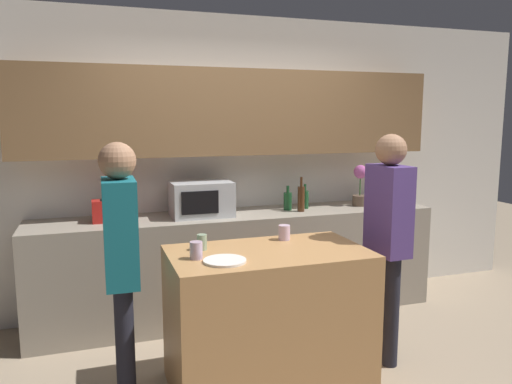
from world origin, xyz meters
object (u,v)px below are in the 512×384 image
at_px(plate_on_island, 225,261).
at_px(person_center, 388,229).
at_px(cup_2, 196,250).
at_px(bottle_0, 288,201).
at_px(toaster, 109,211).
at_px(cup_0, 202,242).
at_px(person_left, 121,255).
at_px(cup_1, 284,233).
at_px(potted_plant, 360,185).
at_px(microwave, 201,199).
at_px(bottle_1, 301,198).
at_px(bottle_2, 305,199).

xyz_separation_m(plate_on_island, person_center, (1.26, 0.20, 0.06)).
height_order(cup_2, person_center, person_center).
bearing_deg(bottle_0, toaster, -179.45).
xyz_separation_m(toaster, cup_0, (0.54, -1.08, -0.05)).
bearing_deg(cup_0, person_left, -164.99).
height_order(bottle_0, cup_1, bottle_0).
bearing_deg(person_left, cup_2, 84.07).
xyz_separation_m(potted_plant, cup_2, (-1.87, -1.27, -0.15)).
xyz_separation_m(microwave, bottle_0, (0.82, 0.02, -0.06)).
bearing_deg(bottle_1, bottle_2, 53.78).
xyz_separation_m(potted_plant, person_left, (-2.31, -1.22, -0.16)).
distance_m(bottle_1, plate_on_island, 1.68).
bearing_deg(microwave, potted_plant, 0.06).
distance_m(microwave, cup_1, 1.07).
relative_size(potted_plant, plate_on_island, 1.52).
bearing_deg(bottle_0, cup_1, -113.43).
relative_size(cup_0, cup_1, 0.98).
distance_m(bottle_2, plate_on_island, 1.84).
bearing_deg(bottle_2, bottle_1, -126.22).
relative_size(toaster, plate_on_island, 1.00).
bearing_deg(bottle_0, person_center, -76.97).
height_order(cup_1, person_center, person_center).
bearing_deg(potted_plant, microwave, -179.94).
xyz_separation_m(bottle_0, bottle_1, (0.09, -0.11, 0.03)).
bearing_deg(cup_2, plate_on_island, -38.83).
bearing_deg(cup_1, microwave, 110.84).
distance_m(bottle_1, cup_0, 1.51).
distance_m(bottle_0, plate_on_island, 1.71).
xyz_separation_m(toaster, cup_2, (0.46, -1.27, -0.05)).
relative_size(microwave, plate_on_island, 2.00).
distance_m(toaster, cup_0, 1.21).
relative_size(microwave, cup_2, 4.83).
xyz_separation_m(bottle_0, cup_0, (-1.05, -1.09, -0.04)).
xyz_separation_m(bottle_1, plate_on_island, (-1.07, -1.30, -0.12)).
height_order(toaster, bottle_0, bottle_0).
relative_size(bottle_2, cup_0, 2.23).
xyz_separation_m(toaster, plate_on_island, (0.61, -1.39, -0.09)).
height_order(bottle_1, person_left, person_left).
relative_size(cup_1, cup_2, 0.98).
relative_size(bottle_0, cup_1, 2.13).
height_order(toaster, person_center, person_center).
height_order(bottle_2, cup_0, bottle_2).
bearing_deg(cup_0, plate_on_island, -77.27).
distance_m(toaster, person_center, 2.22).
bearing_deg(bottle_0, microwave, -178.82).
distance_m(microwave, person_left, 1.43).
bearing_deg(bottle_2, potted_plant, -3.83).
height_order(plate_on_island, cup_2, cup_2).
bearing_deg(person_center, toaster, 54.99).
distance_m(potted_plant, cup_1, 1.55).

